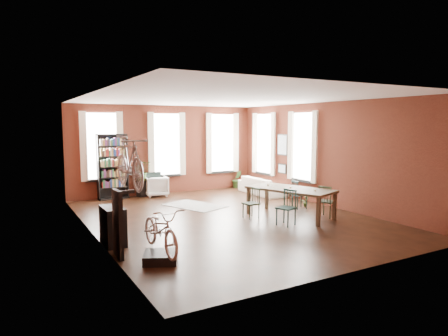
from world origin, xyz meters
TOP-DOWN VIEW (x-y plane):
  - room at (0.25, 0.62)m, footprint 9.00×9.04m
  - dining_table at (1.56, -0.73)m, footprint 1.79×2.56m
  - dining_chair_a at (0.90, -1.40)m, footprint 0.52×0.52m
  - dining_chair_b at (0.55, -0.33)m, footprint 0.40×0.40m
  - dining_chair_c at (2.43, -1.24)m, footprint 0.52×0.52m
  - dining_chair_d at (2.51, 0.01)m, footprint 0.44×0.44m
  - bookshelf at (-2.00, 4.30)m, footprint 1.00×0.32m
  - white_armchair at (-0.55, 4.10)m, footprint 0.84×0.80m
  - cream_sofa at (2.95, 2.60)m, footprint 0.61×2.08m
  - striped_rug at (-0.09, 1.89)m, footprint 1.73×2.12m
  - bike_trainer at (-2.79, -2.42)m, footprint 0.80×0.80m
  - bike_wall_rack at (-3.40, -1.80)m, footprint 0.16×0.60m
  - console_table at (-3.28, -0.90)m, footprint 0.40×0.80m
  - plant_stand at (-1.02, 4.26)m, footprint 0.33×0.33m
  - plant_by_sofa at (2.89, 4.29)m, footprint 0.46×0.73m
  - plant_small at (2.84, 0.12)m, footprint 0.31×0.46m
  - bicycle_floor at (-2.76, -2.38)m, footprint 0.57×0.86m
  - bicycle_hung at (-3.15, -1.80)m, footprint 0.47×1.00m
  - plant_on_stand at (-1.02, 4.24)m, footprint 0.66×0.73m

SIDE VIEW (x-z plane):
  - striped_rug at x=-0.09m, z-range 0.00..0.01m
  - plant_small at x=2.84m, z-range 0.00..0.15m
  - bike_trainer at x=-2.79m, z-range 0.00..0.17m
  - plant_by_sofa at x=2.89m, z-range 0.00..0.31m
  - plant_stand at x=-1.02m, z-range 0.00..0.56m
  - white_armchair at x=-0.55m, z-range 0.00..0.77m
  - dining_table at x=1.56m, z-range 0.00..0.80m
  - console_table at x=-3.28m, z-range 0.00..0.80m
  - dining_chair_b at x=0.55m, z-range 0.00..0.81m
  - cream_sofa at x=2.95m, z-range 0.00..0.81m
  - dining_chair_d at x=2.51m, z-range 0.00..0.84m
  - dining_chair_c at x=2.43m, z-range 0.00..0.86m
  - dining_chair_a at x=0.90m, z-range 0.00..0.89m
  - bike_wall_rack at x=-3.40m, z-range 0.00..1.30m
  - plant_on_stand at x=-1.02m, z-range 0.56..1.09m
  - bicycle_floor at x=-2.76m, z-range 0.17..1.81m
  - bookshelf at x=-2.00m, z-range 0.00..2.20m
  - bicycle_hung at x=-3.15m, z-range 1.30..2.96m
  - room at x=0.25m, z-range 0.53..3.75m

